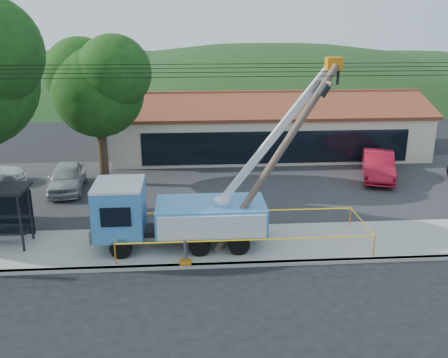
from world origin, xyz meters
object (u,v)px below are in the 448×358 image
car_silver (68,192)px  car_red (377,180)px  leaning_pole (279,153)px  utility_truck (175,212)px

car_silver → car_red: bearing=-2.5°
leaning_pole → car_silver: size_ratio=1.72×
leaning_pole → car_red: leaning_pole is taller
leaning_pole → car_silver: leaning_pole is taller
car_red → leaning_pole: bearing=-113.0°
car_silver → car_red: car_red is taller
car_red → car_silver: bearing=-160.0°
leaning_pole → car_red: (8.08, 9.55, -4.47)m
utility_truck → leaning_pole: size_ratio=1.29×
car_silver → leaning_pole: bearing=-43.9°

